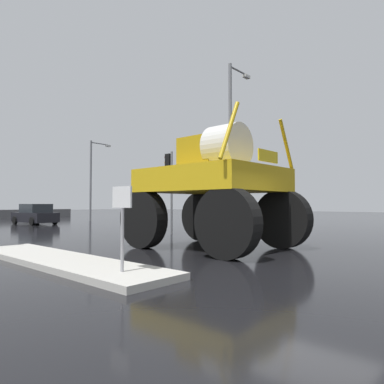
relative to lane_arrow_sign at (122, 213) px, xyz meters
name	(u,v)px	position (x,y,z in m)	size (l,w,h in m)	color
ground_plane	(18,229)	(4.14, 15.64, -1.35)	(120.00, 120.00, 0.00)	black
median_island	(60,260)	(0.07, 2.68, -1.27)	(1.59, 7.56, 0.15)	#B2AFA8
lane_arrow_sign	(122,213)	(0.00, 0.00, 0.00)	(0.07, 0.60, 1.74)	#99999E
oversize_sprayer	(213,187)	(5.04, 1.58, 0.76)	(4.26, 5.67, 4.42)	black
sedan_ahead	(35,215)	(7.11, 20.06, -0.63)	(2.02, 4.17, 1.52)	black
traffic_signal_near_right	(169,174)	(7.89, 6.60, 1.69)	(0.24, 0.54, 4.16)	slate
streetlight_near_right	(232,139)	(10.66, 4.70, 3.61)	(1.93, 0.24, 9.00)	slate
streetlight_far_right	(92,176)	(12.83, 21.46, 2.73)	(2.12, 0.24, 7.22)	slate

